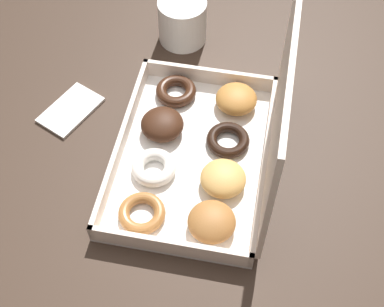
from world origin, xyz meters
name	(u,v)px	position (x,y,z in m)	size (l,w,h in m)	color
dining_table	(165,208)	(0.00, 0.00, 0.68)	(1.29, 0.96, 0.78)	#38281E
donut_box	(214,143)	(-0.05, 0.08, 0.83)	(0.36, 0.26, 0.29)	white
coffee_mug	(182,20)	(-0.34, -0.03, 0.82)	(0.09, 0.09, 0.09)	white
paper_napkin	(71,110)	(-0.11, -0.19, 0.78)	(0.13, 0.11, 0.01)	white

